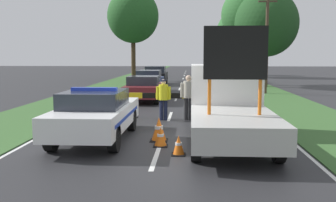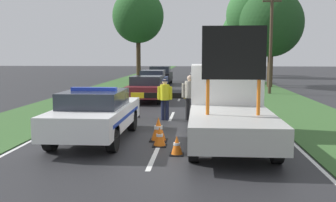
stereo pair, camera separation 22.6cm
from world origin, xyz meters
The scene contains 24 objects.
ground_plane centered at (0.00, 0.00, 0.00)m, with size 160.00×160.00×0.00m, color #28282B.
lane_markings centered at (0.00, 17.77, 0.00)m, with size 7.78×68.87×0.01m.
grass_verge_left centered at (-5.73, 20.00, 0.01)m, with size 3.58×120.00×0.03m.
grass_verge_right centered at (5.73, 20.00, 0.01)m, with size 3.58×120.00×0.03m.
police_car centered at (-1.97, 0.13, 0.80)m, with size 1.92×4.94×1.59m.
work_truck centered at (1.97, 0.33, 1.08)m, with size 2.19×5.72×3.26m.
road_barrier centered at (-0.02, 4.34, 0.85)m, with size 3.21×0.08×1.02m.
police_officer centered at (-0.20, 3.84, 0.95)m, with size 0.57×0.36×1.60m.
pedestrian_civilian centered at (0.77, 3.91, 1.03)m, with size 0.63×0.40×1.76m.
traffic_cone_near_police centered at (0.56, -1.55, 0.25)m, with size 0.36×0.36×0.50m.
traffic_cone_centre_front centered at (3.18, 4.01, 0.31)m, with size 0.45×0.45×0.62m.
traffic_cone_near_truck centered at (-2.55, 3.65, 0.34)m, with size 0.49×0.49×0.68m.
traffic_cone_behind_barrier centered at (-0.08, 0.09, 0.35)m, with size 0.51×0.51×0.71m.
traffic_cone_lane_edge centered at (0.03, -0.62, 0.27)m, with size 0.40×0.40×0.55m.
queued_car_wagon_maroon centered at (-1.72, 10.01, 0.73)m, with size 1.83×4.09×1.40m.
queued_car_hatch_blue centered at (-1.99, 15.25, 0.78)m, with size 1.73×4.38×1.52m.
queued_car_sedan_black centered at (-2.21, 22.65, 0.82)m, with size 1.87×4.41×1.60m.
queued_car_sedan_silver centered at (2.02, 28.23, 0.85)m, with size 1.74×3.93×1.67m.
roadside_tree_near_left centered at (-4.86, 27.51, 6.33)m, with size 5.02×5.02×9.00m.
roadside_tree_near_right centered at (6.30, 34.78, 5.08)m, with size 5.10×5.10×7.77m.
roadside_tree_mid_left centered at (5.33, 39.71, 4.96)m, with size 3.01×3.01×6.60m.
roadside_tree_mid_right centered at (6.77, 20.51, 5.01)m, with size 5.00×5.00×7.65m.
roadside_tree_far_left centered at (5.59, 22.91, 5.91)m, with size 4.40×4.40×8.25m.
utility_pole centered at (5.76, 14.80, 3.44)m, with size 1.20×0.20×6.64m.
Camera 1 is at (0.87, -11.33, 2.53)m, focal length 42.00 mm.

